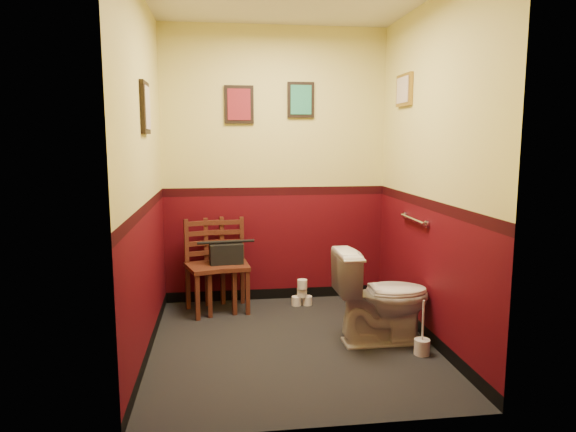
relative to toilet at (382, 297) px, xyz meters
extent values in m
cube|color=black|center=(-0.72, 0.04, -0.38)|extent=(2.20, 2.40, 0.00)
cube|color=#47070E|center=(-0.72, 1.24, 0.97)|extent=(2.20, 0.00, 2.70)
cube|color=#47070E|center=(-0.72, -1.16, 0.97)|extent=(2.20, 0.00, 2.70)
cube|color=#47070E|center=(-1.82, 0.04, 0.97)|extent=(0.00, 2.40, 2.70)
cube|color=#47070E|center=(0.38, 0.04, 0.97)|extent=(0.00, 2.40, 2.70)
cylinder|color=silver|center=(0.35, 0.29, 0.57)|extent=(0.03, 0.50, 0.03)
cylinder|color=silver|center=(0.37, 0.04, 0.57)|extent=(0.02, 0.06, 0.06)
cylinder|color=silver|center=(0.37, 0.54, 0.57)|extent=(0.02, 0.06, 0.06)
cube|color=black|center=(-1.07, 1.22, 1.57)|extent=(0.28, 0.03, 0.36)
cube|color=maroon|center=(-1.07, 1.20, 1.57)|extent=(0.22, 0.01, 0.30)
cube|color=black|center=(-0.47, 1.22, 1.62)|extent=(0.26, 0.03, 0.34)
cube|color=#2A8669|center=(-0.47, 1.20, 1.62)|extent=(0.20, 0.01, 0.28)
cube|color=black|center=(-1.80, 0.14, 1.47)|extent=(0.03, 0.30, 0.38)
cube|color=#C1AC98|center=(-1.79, 0.14, 1.47)|extent=(0.01, 0.24, 0.31)
cube|color=olive|center=(0.36, 0.64, 1.67)|extent=(0.03, 0.34, 0.28)
cube|color=#C1AC98|center=(0.35, 0.64, 1.67)|extent=(0.01, 0.28, 0.22)
imported|color=white|center=(0.00, 0.00, 0.00)|extent=(0.77, 0.44, 0.75)
cylinder|color=silver|center=(0.23, -0.28, -0.32)|extent=(0.12, 0.12, 0.12)
cylinder|color=silver|center=(0.23, -0.28, -0.12)|extent=(0.02, 0.02, 0.34)
cube|color=#532519|center=(-1.37, 0.92, 0.06)|extent=(0.51, 0.51, 0.04)
cube|color=#532519|center=(-1.49, 0.70, -0.16)|extent=(0.05, 0.05, 0.44)
cube|color=#532519|center=(-1.59, 1.03, -0.16)|extent=(0.05, 0.05, 0.44)
cube|color=#532519|center=(-1.15, 0.80, -0.16)|extent=(0.05, 0.05, 0.44)
cube|color=#532519|center=(-1.26, 1.14, -0.16)|extent=(0.05, 0.05, 0.44)
cube|color=#532519|center=(-1.59, 1.04, 0.28)|extent=(0.05, 0.04, 0.44)
cube|color=#532519|center=(-1.26, 1.14, 0.28)|extent=(0.05, 0.04, 0.44)
cube|color=#532519|center=(-1.43, 1.09, 0.16)|extent=(0.32, 0.12, 0.04)
cube|color=#532519|center=(-1.43, 1.09, 0.26)|extent=(0.32, 0.12, 0.04)
cube|color=#532519|center=(-1.43, 1.09, 0.35)|extent=(0.32, 0.12, 0.04)
cube|color=#532519|center=(-1.43, 1.09, 0.45)|extent=(0.32, 0.12, 0.04)
cube|color=#532519|center=(-1.22, 0.95, 0.06)|extent=(0.44, 0.44, 0.04)
cube|color=#532519|center=(-1.38, 0.76, -0.16)|extent=(0.04, 0.04, 0.44)
cube|color=#532519|center=(-1.41, 1.10, -0.16)|extent=(0.04, 0.04, 0.44)
cube|color=#532519|center=(-1.03, 0.79, -0.16)|extent=(0.04, 0.04, 0.44)
cube|color=#532519|center=(-1.06, 1.14, -0.16)|extent=(0.04, 0.04, 0.44)
cube|color=#532519|center=(-1.41, 1.11, 0.28)|extent=(0.04, 0.04, 0.44)
cube|color=#532519|center=(-1.06, 1.14, 0.28)|extent=(0.04, 0.04, 0.44)
cube|color=#532519|center=(-1.24, 1.12, 0.16)|extent=(0.33, 0.06, 0.04)
cube|color=#532519|center=(-1.24, 1.12, 0.25)|extent=(0.33, 0.06, 0.04)
cube|color=#532519|center=(-1.24, 1.12, 0.35)|extent=(0.33, 0.06, 0.04)
cube|color=#532519|center=(-1.24, 1.12, 0.45)|extent=(0.33, 0.06, 0.04)
cube|color=black|center=(-1.22, 0.95, 0.18)|extent=(0.32, 0.19, 0.19)
cylinder|color=black|center=(-1.22, 0.95, 0.29)|extent=(0.27, 0.06, 0.03)
cylinder|color=silver|center=(-0.54, 1.00, -0.33)|extent=(0.10, 0.10, 0.09)
cylinder|color=silver|center=(-0.43, 1.00, -0.33)|extent=(0.10, 0.10, 0.09)
cylinder|color=silver|center=(-0.49, 0.99, -0.24)|extent=(0.10, 0.10, 0.09)
cylinder|color=silver|center=(-0.49, 0.97, -0.15)|extent=(0.10, 0.10, 0.09)
camera|label=1|loc=(-1.27, -3.82, 1.25)|focal=32.00mm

